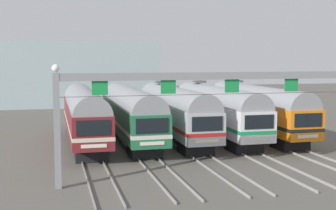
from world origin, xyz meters
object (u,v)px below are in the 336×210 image
object	(u,v)px
commuter_train_maroon	(84,113)
commuter_train_green	(130,111)
catenary_gantry	(232,92)
commuter_train_white	(216,109)
commuter_train_orange	(257,108)
commuter_train_stainless	(174,110)

from	to	relation	value
commuter_train_maroon	commuter_train_green	distance (m)	3.98
commuter_train_green	catenary_gantry	size ratio (longest dim) A/B	0.85
commuter_train_white	catenary_gantry	xyz separation A→B (m)	(-3.98, -13.50, 2.54)
commuter_train_maroon	commuter_train_orange	xyz separation A→B (m)	(15.91, 0.00, 0.00)
commuter_train_stainless	commuter_train_orange	size ratio (longest dim) A/B	1.00
catenary_gantry	commuter_train_white	bearing A→B (deg)	73.58
commuter_train_green	commuter_train_orange	size ratio (longest dim) A/B	1.00
commuter_train_orange	catenary_gantry	world-z (taller)	catenary_gantry
commuter_train_white	commuter_train_stainless	bearing A→B (deg)	180.00
commuter_train_orange	commuter_train_green	bearing A→B (deg)	-179.98
commuter_train_maroon	commuter_train_green	size ratio (longest dim) A/B	1.00
commuter_train_green	commuter_train_orange	distance (m)	11.93
commuter_train_white	commuter_train_orange	xyz separation A→B (m)	(3.98, 0.00, 0.00)
commuter_train_orange	commuter_train_stainless	bearing A→B (deg)	180.00
commuter_train_green	commuter_train_orange	world-z (taller)	commuter_train_orange
catenary_gantry	commuter_train_green	bearing A→B (deg)	106.42
commuter_train_stainless	commuter_train_white	world-z (taller)	same
commuter_train_green	catenary_gantry	xyz separation A→B (m)	(3.98, -13.49, 2.55)
commuter_train_maroon	commuter_train_white	xyz separation A→B (m)	(11.93, 0.00, 0.00)
commuter_train_maroon	commuter_train_stainless	bearing A→B (deg)	0.03
commuter_train_green	commuter_train_stainless	distance (m)	3.98
commuter_train_maroon	commuter_train_orange	distance (m)	15.91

